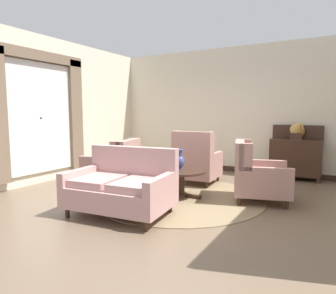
# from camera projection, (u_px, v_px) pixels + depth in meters

# --- Properties ---
(ground) EXTENTS (8.56, 8.56, 0.00)m
(ground) POSITION_uv_depth(u_px,v_px,m) (170.00, 201.00, 4.94)
(ground) COLOR brown
(wall_back) EXTENTS (6.20, 0.08, 3.01)m
(wall_back) POSITION_uv_depth(u_px,v_px,m) (230.00, 110.00, 7.41)
(wall_back) COLOR beige
(wall_back) RESTS_ON ground
(wall_left) EXTENTS (0.08, 4.28, 3.01)m
(wall_left) POSITION_uv_depth(u_px,v_px,m) (76.00, 110.00, 7.04)
(wall_left) COLOR beige
(wall_left) RESTS_ON ground
(baseboard_back) EXTENTS (6.04, 0.03, 0.12)m
(baseboard_back) POSITION_uv_depth(u_px,v_px,m) (228.00, 169.00, 7.52)
(baseboard_back) COLOR #382319
(baseboard_back) RESTS_ON ground
(area_rug) EXTENTS (2.92, 2.92, 0.01)m
(area_rug) POSITION_uv_depth(u_px,v_px,m) (178.00, 197.00, 5.19)
(area_rug) COLOR #847051
(area_rug) RESTS_ON ground
(window_with_curtains) EXTENTS (0.12, 2.14, 2.50)m
(window_with_curtains) POSITION_uv_depth(u_px,v_px,m) (41.00, 110.00, 6.10)
(window_with_curtains) COLOR silver
(coffee_table) EXTENTS (0.83, 0.83, 0.47)m
(coffee_table) POSITION_uv_depth(u_px,v_px,m) (182.00, 175.00, 5.14)
(coffee_table) COLOR #382319
(coffee_table) RESTS_ON ground
(porcelain_vase) EXTENTS (0.15, 0.15, 0.35)m
(porcelain_vase) POSITION_uv_depth(u_px,v_px,m) (180.00, 161.00, 5.18)
(porcelain_vase) COLOR #384C93
(porcelain_vase) RESTS_ON coffee_table
(settee) EXTENTS (1.51, 1.06, 0.94)m
(settee) POSITION_uv_depth(u_px,v_px,m) (122.00, 187.00, 4.28)
(settee) COLOR tan
(settee) RESTS_ON ground
(armchair_back_corner) EXTENTS (0.84, 0.88, 1.08)m
(armchair_back_corner) POSITION_uv_depth(u_px,v_px,m) (196.00, 162.00, 6.09)
(armchair_back_corner) COLOR tan
(armchair_back_corner) RESTS_ON ground
(armchair_beside_settee) EXTENTS (1.07, 1.07, 0.98)m
(armchair_beside_settee) POSITION_uv_depth(u_px,v_px,m) (257.00, 176.00, 4.94)
(armchair_beside_settee) COLOR tan
(armchair_beside_settee) RESTS_ON ground
(armchair_near_sideboard) EXTENTS (1.04, 1.03, 0.95)m
(armchair_near_sideboard) POSITION_uv_depth(u_px,v_px,m) (115.00, 168.00, 5.64)
(armchair_near_sideboard) COLOR tan
(armchair_near_sideboard) RESTS_ON ground
(sideboard) EXTENTS (1.03, 0.37, 1.18)m
(sideboard) POSITION_uv_depth(u_px,v_px,m) (295.00, 156.00, 6.50)
(sideboard) COLOR #382319
(sideboard) RESTS_ON ground
(gramophone) EXTENTS (0.45, 0.50, 0.49)m
(gramophone) POSITION_uv_depth(u_px,v_px,m) (299.00, 129.00, 6.33)
(gramophone) COLOR #382319
(gramophone) RESTS_ON sideboard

